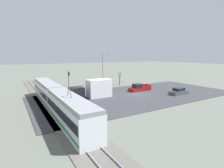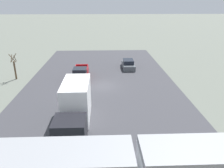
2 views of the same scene
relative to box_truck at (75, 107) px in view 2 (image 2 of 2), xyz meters
name	(u,v)px [view 2 (image 2 of 2)]	position (x,y,z in m)	size (l,w,h in m)	color
ground_plane	(101,86)	(-2.21, -9.35, -1.76)	(320.00, 320.00, 0.00)	#60665B
road_surface	(101,86)	(-2.21, -9.35, -1.72)	(20.12, 43.63, 0.08)	#38383D
box_truck	(75,107)	(0.00, 0.00, 0.00)	(2.42, 8.22, 3.64)	black
pickup_truck	(81,74)	(0.75, -12.35, -1.02)	(2.00, 5.59, 1.75)	maroon
sedan_car_0	(128,65)	(-6.67, -17.32, -1.10)	(1.89, 4.46, 1.42)	#4C5156
street_tree	(15,68)	(10.06, -12.74, -0.05)	(0.90, 0.75, 3.75)	brown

